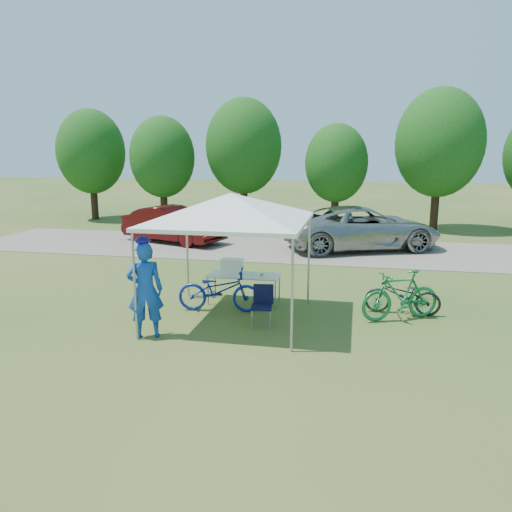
{
  "coord_description": "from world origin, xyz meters",
  "views": [
    {
      "loc": [
        2.58,
        -9.96,
        3.59
      ],
      "look_at": [
        0.13,
        2.0,
        0.99
      ],
      "focal_mm": 35.0,
      "sensor_mm": 36.0,
      "label": 1
    }
  ],
  "objects_px": {
    "folding_table": "(244,276)",
    "bike_dark": "(403,296)",
    "folding_chair": "(262,301)",
    "cooler": "(232,266)",
    "minivan": "(362,228)",
    "bike_green": "(400,295)",
    "bike_blue": "(219,290)",
    "sedan": "(173,224)",
    "cyclist": "(145,290)"
  },
  "relations": [
    {
      "from": "bike_blue",
      "to": "bike_green",
      "type": "distance_m",
      "value": 3.97
    },
    {
      "from": "folding_table",
      "to": "cyclist",
      "type": "xyz_separation_m",
      "value": [
        -1.37,
        -2.54,
        0.29
      ]
    },
    {
      "from": "cooler",
      "to": "bike_blue",
      "type": "bearing_deg",
      "value": -99.17
    },
    {
      "from": "folding_chair",
      "to": "bike_dark",
      "type": "distance_m",
      "value": 3.18
    },
    {
      "from": "folding_chair",
      "to": "bike_dark",
      "type": "bearing_deg",
      "value": 15.28
    },
    {
      "from": "cyclist",
      "to": "cooler",
      "type": "bearing_deg",
      "value": -136.35
    },
    {
      "from": "bike_dark",
      "to": "minivan",
      "type": "distance_m",
      "value": 7.44
    },
    {
      "from": "bike_blue",
      "to": "bike_dark",
      "type": "distance_m",
      "value": 4.09
    },
    {
      "from": "folding_chair",
      "to": "bike_green",
      "type": "bearing_deg",
      "value": 9.17
    },
    {
      "from": "sedan",
      "to": "bike_dark",
      "type": "bearing_deg",
      "value": -112.04
    },
    {
      "from": "bike_dark",
      "to": "minivan",
      "type": "height_order",
      "value": "minivan"
    },
    {
      "from": "minivan",
      "to": "sedan",
      "type": "xyz_separation_m",
      "value": [
        -7.28,
        -0.06,
        -0.09
      ]
    },
    {
      "from": "bike_green",
      "to": "minivan",
      "type": "height_order",
      "value": "minivan"
    },
    {
      "from": "cooler",
      "to": "cyclist",
      "type": "xyz_separation_m",
      "value": [
        -1.08,
        -2.54,
        0.06
      ]
    },
    {
      "from": "bike_green",
      "to": "bike_blue",
      "type": "bearing_deg",
      "value": -113.26
    },
    {
      "from": "cyclist",
      "to": "bike_green",
      "type": "bearing_deg",
      "value": 179.13
    },
    {
      "from": "folding_table",
      "to": "bike_dark",
      "type": "relative_size",
      "value": 1.04
    },
    {
      "from": "bike_dark",
      "to": "minivan",
      "type": "relative_size",
      "value": 0.29
    },
    {
      "from": "folding_table",
      "to": "cooler",
      "type": "xyz_separation_m",
      "value": [
        -0.29,
        0.0,
        0.23
      ]
    },
    {
      "from": "folding_chair",
      "to": "bike_blue",
      "type": "height_order",
      "value": "bike_blue"
    },
    {
      "from": "folding_table",
      "to": "bike_green",
      "type": "distance_m",
      "value": 3.59
    },
    {
      "from": "bike_blue",
      "to": "bike_green",
      "type": "xyz_separation_m",
      "value": [
        3.96,
        0.21,
        0.05
      ]
    },
    {
      "from": "folding_chair",
      "to": "folding_table",
      "type": "bearing_deg",
      "value": 109.58
    },
    {
      "from": "cooler",
      "to": "minivan",
      "type": "distance_m",
      "value": 7.88
    },
    {
      "from": "folding_table",
      "to": "bike_blue",
      "type": "height_order",
      "value": "bike_blue"
    },
    {
      "from": "minivan",
      "to": "cyclist",
      "type": "bearing_deg",
      "value": 134.75
    },
    {
      "from": "bike_green",
      "to": "bike_dark",
      "type": "distance_m",
      "value": 0.4
    },
    {
      "from": "folding_table",
      "to": "folding_chair",
      "type": "bearing_deg",
      "value": -62.59
    },
    {
      "from": "folding_table",
      "to": "folding_chair",
      "type": "relative_size",
      "value": 2.03
    },
    {
      "from": "folding_chair",
      "to": "bike_dark",
      "type": "xyz_separation_m",
      "value": [
        2.93,
        1.25,
        -0.06
      ]
    },
    {
      "from": "cooler",
      "to": "sedan",
      "type": "distance_m",
      "value": 8.35
    },
    {
      "from": "cyclist",
      "to": "bike_blue",
      "type": "bearing_deg",
      "value": -141.11
    },
    {
      "from": "folding_table",
      "to": "bike_blue",
      "type": "distance_m",
      "value": 0.84
    },
    {
      "from": "folding_chair",
      "to": "sedan",
      "type": "height_order",
      "value": "sedan"
    },
    {
      "from": "bike_green",
      "to": "cooler",
      "type": "bearing_deg",
      "value": -123.7
    },
    {
      "from": "folding_table",
      "to": "folding_chair",
      "type": "distance_m",
      "value": 1.55
    },
    {
      "from": "bike_blue",
      "to": "folding_chair",
      "type": "bearing_deg",
      "value": -127.16
    },
    {
      "from": "sedan",
      "to": "folding_table",
      "type": "bearing_deg",
      "value": -128.02
    },
    {
      "from": "folding_table",
      "to": "bike_dark",
      "type": "xyz_separation_m",
      "value": [
        3.64,
        -0.12,
        -0.23
      ]
    },
    {
      "from": "folding_table",
      "to": "cooler",
      "type": "relative_size",
      "value": 3.42
    },
    {
      "from": "bike_dark",
      "to": "folding_chair",
      "type": "bearing_deg",
      "value": -64.11
    },
    {
      "from": "bike_dark",
      "to": "cyclist",
      "type": "bearing_deg",
      "value": -61.42
    },
    {
      "from": "cyclist",
      "to": "bike_green",
      "type": "xyz_separation_m",
      "value": [
        4.93,
        2.04,
        -0.4
      ]
    },
    {
      "from": "cooler",
      "to": "folding_chair",
      "type": "bearing_deg",
      "value": -53.77
    },
    {
      "from": "cyclist",
      "to": "sedan",
      "type": "height_order",
      "value": "cyclist"
    },
    {
      "from": "cooler",
      "to": "bike_green",
      "type": "height_order",
      "value": "bike_green"
    },
    {
      "from": "cooler",
      "to": "bike_dark",
      "type": "relative_size",
      "value": 0.3
    },
    {
      "from": "folding_chair",
      "to": "sedan",
      "type": "distance_m",
      "value": 10.04
    },
    {
      "from": "folding_table",
      "to": "bike_blue",
      "type": "xyz_separation_m",
      "value": [
        -0.41,
        -0.71,
        -0.16
      ]
    },
    {
      "from": "bike_blue",
      "to": "bike_dark",
      "type": "bearing_deg",
      "value": -88.35
    }
  ]
}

